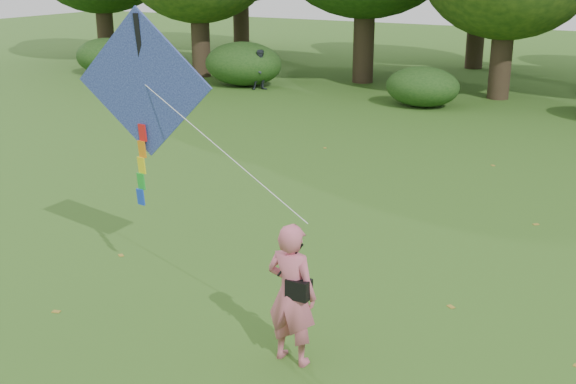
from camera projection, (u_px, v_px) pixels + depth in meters
The scene contains 7 objects.
ground at pixel (284, 348), 9.80m from camera, with size 100.00×100.00×0.00m, color #265114.
man_kite_flyer at pixel (292, 294), 9.21m from camera, with size 0.70×0.46×1.92m, color #CC6075.
bystander_left at pixel (261, 70), 28.90m from camera, with size 0.78×0.61×1.61m, color #2A3139.
crossbody_bag at pixel (299, 288), 9.09m from camera, with size 0.43×0.20×0.73m.
flying_kite at pixel (144, 87), 10.57m from camera, with size 4.31×1.10×3.04m.
shrub_band at pixel (520, 88), 24.49m from camera, with size 39.15×3.22×1.88m.
fallen_leaves at pixel (457, 236), 13.77m from camera, with size 10.04×11.40×0.01m.
Camera 1 is at (4.28, -7.54, 5.03)m, focal length 45.00 mm.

